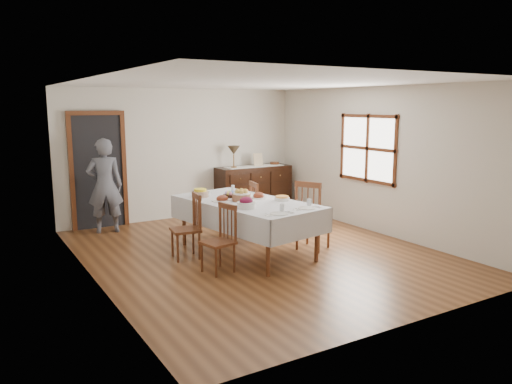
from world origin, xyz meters
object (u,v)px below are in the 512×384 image
dining_table (247,207)px  sideboard (254,189)px  table_lamp (234,151)px  chair_left_far (189,226)px  chair_right_far (261,210)px  chair_left_near (221,238)px  person (105,183)px  chair_right_near (312,215)px

dining_table → sideboard: size_ratio=1.57×
dining_table → table_lamp: table_lamp is taller
chair_left_far → dining_table: bearing=82.7°
chair_left_far → chair_right_far: chair_right_far is taller
chair_right_far → sideboard: (1.04, 2.00, -0.01)m
chair_left_near → table_lamp: bearing=137.2°
chair_right_far → person: person is taller
chair_right_near → chair_left_near: bearing=69.6°
chair_right_far → chair_left_near: bearing=142.1°
chair_left_near → chair_right_far: chair_right_far is taller
chair_right_near → sideboard: bearing=-40.5°
table_lamp → sideboard: bearing=2.8°
sideboard → chair_right_far: bearing=-117.4°
sideboard → chair_left_near: bearing=-127.2°
dining_table → sideboard: sideboard is taller
person → chair_left_near: bearing=118.1°
table_lamp → chair_right_near: bearing=-94.1°
table_lamp → chair_left_far: bearing=-131.0°
dining_table → chair_left_far: bearing=154.7°
sideboard → table_lamp: (-0.49, -0.02, 0.84)m
chair_left_far → table_lamp: 3.24m
person → table_lamp: person is taller
table_lamp → person: bearing=-176.5°
chair_right_far → table_lamp: bearing=-4.1°
dining_table → table_lamp: bearing=55.3°
chair_left_far → table_lamp: table_lamp is taller
chair_left_far → sideboard: (2.54, 2.38, -0.00)m
sideboard → person: 3.24m
person → sideboard: bearing=-163.2°
chair_left_far → table_lamp: bearing=146.8°
person → table_lamp: 2.75m
dining_table → chair_right_far: chair_right_far is taller
sideboard → table_lamp: bearing=-177.2°
chair_left_far → chair_right_near: size_ratio=0.87×
person → chair_right_near: bearing=145.2°
chair_left_far → chair_left_near: bearing=16.4°
chair_right_far → chair_left_far: bearing=115.6°
chair_left_near → chair_left_far: (-0.12, 0.81, 0.02)m
chair_left_near → chair_right_near: chair_right_near is taller
chair_right_near → table_lamp: size_ratio=2.42×
chair_left_near → sideboard: sideboard is taller
chair_left_near → chair_right_near: size_ratio=0.84×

